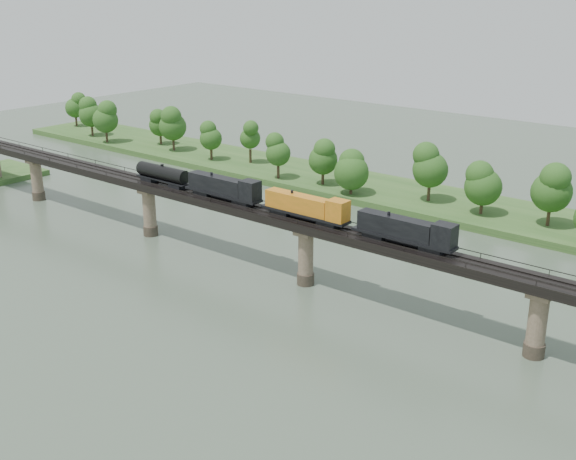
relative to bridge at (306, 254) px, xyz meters
The scene contains 6 objects.
ground 30.49m from the bridge, 90.00° to the right, with size 400.00×400.00×0.00m, color #3C4B3B.
far_bank 55.20m from the bridge, 90.00° to the left, with size 300.00×24.00×1.60m, color #2F5220.
bridge is the anchor object (origin of this frame).
bridge_superstructure 6.33m from the bridge, 90.00° to the left, with size 220.00×4.90×0.75m.
far_treeline 51.30m from the bridge, 99.23° to the left, with size 289.06×17.54×13.60m.
freight_train 10.52m from the bridge, behind, with size 69.08×2.69×4.75m.
Camera 1 is at (69.31, -60.69, 49.59)m, focal length 45.00 mm.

